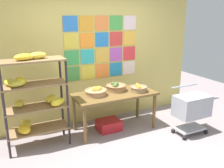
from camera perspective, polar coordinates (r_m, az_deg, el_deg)
ground at (r=3.83m, az=6.32°, el=-17.32°), size 9.32×9.32×0.00m
back_wall_with_art at (r=4.74m, az=-4.27°, el=8.54°), size 4.46×0.07×2.96m
banana_shelf_unit at (r=3.99m, az=-18.11°, el=-2.67°), size 0.97×0.49×1.55m
display_table at (r=4.47m, az=0.61°, el=-3.20°), size 1.51×0.70×0.71m
fruit_basket_back_right at (r=4.31m, az=-3.79°, el=-1.75°), size 0.39×0.39×0.17m
fruit_basket_centre at (r=4.54m, az=6.30°, el=-1.03°), size 0.32×0.32×0.14m
fruit_basket_right at (r=4.56m, az=0.94°, el=-0.75°), size 0.38×0.38×0.17m
produce_crate_under_table at (r=4.63m, az=-0.78°, el=-9.58°), size 0.42×0.35×0.19m
shopping_cart at (r=4.56m, az=18.18°, el=-5.24°), size 0.61×0.43×0.86m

